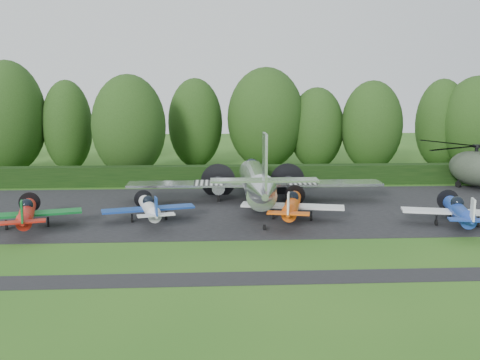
{
  "coord_description": "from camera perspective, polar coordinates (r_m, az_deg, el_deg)",
  "views": [
    {
      "loc": [
        -1.31,
        -32.74,
        10.05
      ],
      "look_at": [
        1.0,
        9.74,
        2.5
      ],
      "focal_mm": 40.0,
      "sensor_mm": 36.0,
      "label": 1
    }
  ],
  "objects": [
    {
      "name": "ground",
      "position": [
        34.27,
        -0.78,
        -6.99
      ],
      "size": [
        160.0,
        160.0,
        0.0
      ],
      "primitive_type": "plane",
      "color": "#275B19",
      "rests_on": "ground"
    },
    {
      "name": "apron",
      "position": [
        43.93,
        -1.32,
        -3.16
      ],
      "size": [
        70.0,
        18.0,
        0.01
      ],
      "primitive_type": "cube",
      "color": "black",
      "rests_on": "ground"
    },
    {
      "name": "taxiway_verge",
      "position": [
        28.6,
        -0.28,
        -10.51
      ],
      "size": [
        70.0,
        2.0,
        0.0
      ],
      "primitive_type": "cube",
      "color": "black",
      "rests_on": "ground"
    },
    {
      "name": "hedgerow",
      "position": [
        54.69,
        -1.68,
        -0.53
      ],
      "size": [
        90.0,
        1.6,
        2.0
      ],
      "primitive_type": "cube",
      "color": "black",
      "rests_on": "ground"
    },
    {
      "name": "transport_plane",
      "position": [
        45.2,
        1.75,
        -0.24
      ],
      "size": [
        22.08,
        16.93,
        7.08
      ],
      "rotation": [
        0.0,
        0.0,
        0.01
      ],
      "color": "silver",
      "rests_on": "ground"
    },
    {
      "name": "light_plane_red",
      "position": [
        40.5,
        -21.8,
        -3.3
      ],
      "size": [
        7.47,
        7.85,
        2.87
      ],
      "rotation": [
        0.0,
        0.0,
        -0.26
      ],
      "color": "#B21910",
      "rests_on": "ground"
    },
    {
      "name": "light_plane_white",
      "position": [
        40.2,
        -9.63,
        -2.95
      ],
      "size": [
        6.85,
        7.2,
        2.63
      ],
      "rotation": [
        0.0,
        0.0,
        -0.25
      ],
      "color": "silver",
      "rests_on": "ground"
    },
    {
      "name": "light_plane_orange",
      "position": [
        40.12,
        5.55,
        -2.68
      ],
      "size": [
        7.73,
        8.13,
        2.97
      ],
      "rotation": [
        0.0,
        0.0,
        0.22
      ],
      "color": "#E5530D",
      "rests_on": "ground"
    },
    {
      "name": "light_plane_blue",
      "position": [
        41.19,
        22.28,
        -3.07
      ],
      "size": [
        7.68,
        8.07,
        2.95
      ],
      "rotation": [
        0.0,
        0.0,
        0.23
      ],
      "color": "#19399B",
      "rests_on": "ground"
    },
    {
      "name": "helicopter",
      "position": [
        57.03,
        23.86,
        1.43
      ],
      "size": [
        13.56,
        15.88,
        4.37
      ],
      "rotation": [
        0.0,
        0.0,
        -0.24
      ],
      "color": "#343E30",
      "rests_on": "ground"
    },
    {
      "name": "tree_0",
      "position": [
        69.35,
        23.9,
        5.52
      ],
      "size": [
        8.17,
        8.17,
        11.21
      ],
      "color": "black",
      "rests_on": "ground"
    },
    {
      "name": "tree_1",
      "position": [
        70.23,
        20.69,
        5.64
      ],
      "size": [
        6.23,
        6.23,
        10.89
      ],
      "color": "black",
      "rests_on": "ground"
    },
    {
      "name": "tree_3",
      "position": [
        65.44,
        13.87,
        5.62
      ],
      "size": [
        7.17,
        7.17,
        10.66
      ],
      "color": "black",
      "rests_on": "ground"
    },
    {
      "name": "tree_4",
      "position": [
        65.52,
        8.15,
        5.47
      ],
      "size": [
        6.56,
        6.56,
        9.86
      ],
      "color": "black",
      "rests_on": "ground"
    },
    {
      "name": "tree_6",
      "position": [
        60.28,
        -11.76,
        5.66
      ],
      "size": [
        8.1,
        8.1,
        11.3
      ],
      "color": "black",
      "rests_on": "ground"
    },
    {
      "name": "tree_7",
      "position": [
        66.35,
        -4.79,
        6.06
      ],
      "size": [
        6.67,
        6.67,
        10.96
      ],
      "color": "black",
      "rests_on": "ground"
    },
    {
      "name": "tree_8",
      "position": [
        67.49,
        -23.46,
        6.19
      ],
      "size": [
        8.36,
        8.36,
        12.95
      ],
      "color": "black",
      "rests_on": "ground"
    },
    {
      "name": "tree_9",
      "position": [
        66.15,
        -17.92,
        5.5
      ],
      "size": [
        5.71,
        5.71,
        10.72
      ],
      "color": "black",
      "rests_on": "ground"
    },
    {
      "name": "tree_10",
      "position": [
        65.0,
        2.76,
        6.58
      ],
      "size": [
        9.27,
        9.27,
        12.24
      ],
      "color": "black",
      "rests_on": "ground"
    }
  ]
}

